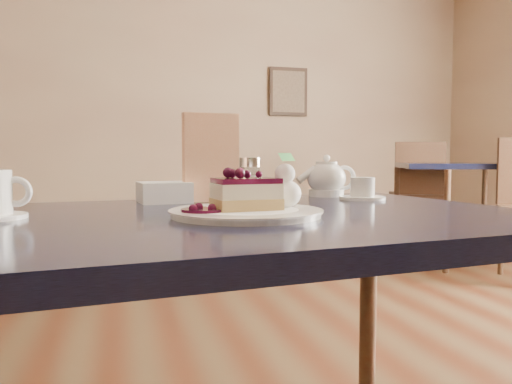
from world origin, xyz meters
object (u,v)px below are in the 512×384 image
object	(u,v)px
dessert_plate	(246,213)
tea_set	(333,181)
cheesecake_slice	(246,194)
bg_table_far_right	(466,251)
main_table	(237,253)

from	to	relation	value
dessert_plate	tea_set	world-z (taller)	tea_set
cheesecake_slice	tea_set	distance (m)	0.51
cheesecake_slice	bg_table_far_right	world-z (taller)	cheesecake_slice
dessert_plate	tea_set	bearing A→B (deg)	47.55
main_table	bg_table_far_right	xyz separation A→B (m)	(2.54, 2.53, -0.59)
tea_set	dessert_plate	bearing A→B (deg)	-132.45
cheesecake_slice	bg_table_far_right	bearing A→B (deg)	39.51
main_table	dessert_plate	distance (m)	0.10
main_table	bg_table_far_right	bearing A→B (deg)	38.90
cheesecake_slice	tea_set	size ratio (longest dim) A/B	0.54
dessert_plate	cheesecake_slice	size ratio (longest dim) A/B	2.19
main_table	cheesecake_slice	size ratio (longest dim) A/B	9.96
main_table	cheesecake_slice	xyz separation A→B (m)	(0.01, -0.05, 0.12)
dessert_plate	bg_table_far_right	xyz separation A→B (m)	(2.54, 2.58, -0.67)
bg_table_far_right	main_table	bearing A→B (deg)	-111.01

